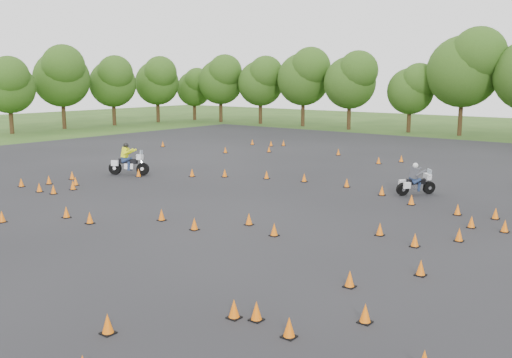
# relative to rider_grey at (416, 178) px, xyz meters

# --- Properties ---
(ground) EXTENTS (140.00, 140.00, 0.00)m
(ground) POSITION_rel_rider_grey_xyz_m (-4.68, -10.66, -0.81)
(ground) COLOR #2D5119
(ground) RESTS_ON ground
(asphalt_pad) EXTENTS (62.00, 62.00, 0.00)m
(asphalt_pad) POSITION_rel_rider_grey_xyz_m (-4.68, -4.66, -0.80)
(asphalt_pad) COLOR black
(asphalt_pad) RESTS_ON ground
(treeline) EXTENTS (87.30, 32.65, 10.82)m
(treeline) POSITION_rel_rider_grey_xyz_m (-2.32, 24.40, 3.83)
(treeline) COLOR #2B4C15
(treeline) RESTS_ON ground
(traffic_cones) EXTENTS (36.62, 33.14, 0.45)m
(traffic_cones) POSITION_rel_rider_grey_xyz_m (-4.58, -5.36, -0.58)
(traffic_cones) COLOR orange
(traffic_cones) RESTS_ON asphalt_pad
(rider_grey) EXTENTS (1.72, 2.07, 1.61)m
(rider_grey) POSITION_rel_rider_grey_xyz_m (0.00, 0.00, 0.00)
(rider_grey) COLOR #42434A
(rider_grey) RESTS_ON ground
(rider_yellow) EXTENTS (2.51, 1.82, 1.89)m
(rider_yellow) POSITION_rel_rider_grey_xyz_m (-15.50, -5.00, 0.14)
(rider_yellow) COLOR yellow
(rider_yellow) RESTS_ON ground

